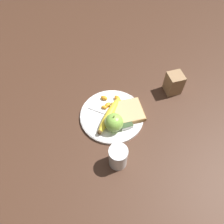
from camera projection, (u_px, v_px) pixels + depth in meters
ground_plane at (112, 116)px, 0.92m from camera, size 3.00×3.00×0.00m
plate at (112, 115)px, 0.92m from camera, size 0.27×0.27×0.01m
juice_glass at (118, 157)px, 0.77m from camera, size 0.07×0.07×0.10m
apple at (114, 122)px, 0.85m from camera, size 0.07×0.07×0.08m
banana at (109, 115)px, 0.89m from camera, size 0.15×0.16×0.03m
bread_slice at (128, 112)px, 0.91m from camera, size 0.12×0.12×0.02m
fork at (111, 115)px, 0.91m from camera, size 0.15×0.13×0.00m
jam_packet at (126, 124)px, 0.87m from camera, size 0.05×0.04×0.02m
orange_segment_0 at (119, 107)px, 0.92m from camera, size 0.04×0.03×0.02m
orange_segment_1 at (104, 98)px, 0.95m from camera, size 0.04×0.03×0.02m
orange_segment_2 at (117, 98)px, 0.95m from camera, size 0.03×0.04×0.02m
orange_segment_3 at (104, 107)px, 0.93m from camera, size 0.03×0.03×0.01m
orange_segment_4 at (119, 101)px, 0.94m from camera, size 0.03×0.04×0.02m
orange_segment_5 at (108, 105)px, 0.93m from camera, size 0.04×0.03×0.02m
condiment_caddy at (174, 83)px, 0.96m from camera, size 0.07×0.07×0.10m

